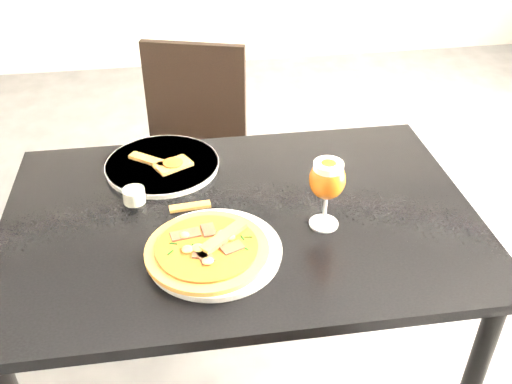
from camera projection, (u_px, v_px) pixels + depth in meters
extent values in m
cube|color=black|center=(240.00, 218.00, 1.46)|extent=(1.21, 0.81, 0.03)
cylinder|color=black|center=(68.00, 261.00, 1.89)|extent=(0.05, 0.05, 0.72)
cylinder|color=black|center=(381.00, 231.00, 2.02)|extent=(0.05, 0.05, 0.72)
cube|color=black|center=(188.00, 175.00, 2.17)|extent=(0.52, 0.52, 0.04)
cylinder|color=black|center=(139.00, 245.00, 2.19)|extent=(0.04, 0.04, 0.42)
cylinder|color=black|center=(224.00, 253.00, 2.15)|extent=(0.04, 0.04, 0.42)
cylinder|color=black|center=(163.00, 195.00, 2.46)|extent=(0.04, 0.04, 0.42)
cylinder|color=black|center=(239.00, 202.00, 2.42)|extent=(0.04, 0.04, 0.42)
cube|color=black|center=(195.00, 95.00, 2.18)|extent=(0.38, 0.15, 0.41)
cylinder|color=silver|center=(214.00, 252.00, 1.32)|extent=(0.32, 0.32, 0.02)
cylinder|color=olive|center=(207.00, 250.00, 1.30)|extent=(0.28, 0.28, 0.01)
cylinder|color=#A5280D|center=(207.00, 247.00, 1.29)|extent=(0.23, 0.23, 0.01)
cube|color=#47331E|center=(220.00, 244.00, 1.30)|extent=(0.06, 0.03, 0.00)
cube|color=#47331E|center=(216.00, 232.00, 1.33)|extent=(0.05, 0.06, 0.00)
cube|color=#47331E|center=(189.00, 230.00, 1.34)|extent=(0.05, 0.06, 0.00)
cube|color=#47331E|center=(193.00, 247.00, 1.29)|extent=(0.06, 0.03, 0.00)
cube|color=#47331E|center=(197.00, 259.00, 1.25)|extent=(0.05, 0.06, 0.00)
cube|color=#47331E|center=(225.00, 262.00, 1.25)|extent=(0.05, 0.06, 0.00)
ellipsoid|color=#ECB94C|center=(214.00, 241.00, 1.30)|extent=(0.03, 0.03, 0.01)
ellipsoid|color=#ECB94C|center=(209.00, 225.00, 1.35)|extent=(0.03, 0.03, 0.01)
ellipsoid|color=#ECB94C|center=(200.00, 241.00, 1.30)|extent=(0.03, 0.03, 0.01)
ellipsoid|color=#ECB94C|center=(175.00, 249.00, 1.28)|extent=(0.03, 0.03, 0.01)
ellipsoid|color=#ECB94C|center=(202.00, 250.00, 1.28)|extent=(0.03, 0.03, 0.01)
ellipsoid|color=#ECB94C|center=(218.00, 264.00, 1.24)|extent=(0.03, 0.03, 0.01)
ellipsoid|color=#ECB94C|center=(215.00, 246.00, 1.29)|extent=(0.03, 0.03, 0.01)
cube|color=#0C440E|center=(209.00, 242.00, 1.30)|extent=(0.01, 0.02, 0.00)
cube|color=#0C440E|center=(203.00, 234.00, 1.33)|extent=(0.01, 0.02, 0.00)
cube|color=#0C440E|center=(186.00, 231.00, 1.34)|extent=(0.01, 0.02, 0.00)
cube|color=#0C440E|center=(195.00, 243.00, 1.30)|extent=(0.02, 0.01, 0.00)
cube|color=#0C440E|center=(180.00, 248.00, 1.28)|extent=(0.02, 0.00, 0.00)
cube|color=#0C440E|center=(201.00, 248.00, 1.28)|extent=(0.02, 0.01, 0.00)
cube|color=#0C440E|center=(196.00, 258.00, 1.26)|extent=(0.01, 0.02, 0.00)
cube|color=#0C440E|center=(205.00, 269.00, 1.23)|extent=(0.01, 0.02, 0.00)
cube|color=#0C440E|center=(213.00, 254.00, 1.27)|extent=(0.01, 0.02, 0.00)
cube|color=#0C440E|center=(229.00, 256.00, 1.27)|extent=(0.02, 0.01, 0.00)
cube|color=#0C440E|center=(213.00, 246.00, 1.29)|extent=(0.02, 0.01, 0.00)
cube|color=#0C440E|center=(226.00, 241.00, 1.31)|extent=(0.02, 0.01, 0.00)
cube|color=#0C440E|center=(229.00, 230.00, 1.34)|extent=(0.02, 0.01, 0.00)
cube|color=olive|center=(218.00, 233.00, 1.32)|extent=(0.12, 0.11, 0.01)
cylinder|color=silver|center=(162.00, 165.00, 1.63)|extent=(0.36, 0.36, 0.02)
cube|color=olive|center=(148.00, 160.00, 1.63)|extent=(0.11, 0.10, 0.01)
cube|color=olive|center=(173.00, 165.00, 1.60)|extent=(0.12, 0.10, 0.01)
cylinder|color=#A5280D|center=(173.00, 163.00, 1.60)|extent=(0.06, 0.06, 0.00)
cube|color=olive|center=(190.00, 206.00, 1.47)|extent=(0.11, 0.03, 0.01)
cylinder|color=beige|center=(134.00, 196.00, 1.48)|extent=(0.06, 0.06, 0.04)
cylinder|color=gold|center=(133.00, 191.00, 1.48)|extent=(0.05, 0.05, 0.01)
cylinder|color=silver|center=(324.00, 223.00, 1.41)|extent=(0.07, 0.07, 0.01)
cylinder|color=silver|center=(325.00, 210.00, 1.39)|extent=(0.01, 0.01, 0.08)
ellipsoid|color=#97460E|center=(327.00, 179.00, 1.34)|extent=(0.09, 0.09, 0.10)
cylinder|color=white|center=(328.00, 166.00, 1.32)|extent=(0.07, 0.07, 0.02)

